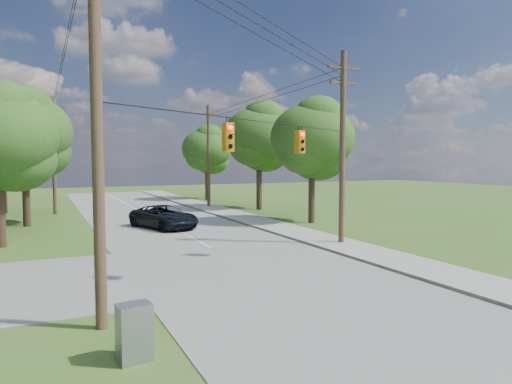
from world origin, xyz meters
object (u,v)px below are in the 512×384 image
pole_sw (96,100)px  pole_ne (342,145)px  control_cabinet (134,332)px  pole_north_e (208,155)px  pole_north_w (54,154)px  car_main_north (164,217)px

pole_sw → pole_ne: (13.50, 7.60, -0.76)m
control_cabinet → pole_north_e: bearing=59.8°
pole_ne → pole_north_w: size_ratio=1.05×
pole_ne → control_cabinet: (-13.06, -10.08, -4.79)m
car_main_north → pole_north_e: bearing=38.2°
pole_sw → pole_north_e: bearing=65.5°
pole_ne → pole_north_w: (-13.90, 22.00, -0.34)m
pole_sw → pole_north_w: size_ratio=1.20×
pole_ne → pole_north_e: bearing=90.0°
pole_north_w → pole_ne: bearing=-57.7°
pole_north_e → pole_north_w: (-13.90, 0.00, 0.00)m
pole_ne → control_cabinet: 17.18m
pole_sw → control_cabinet: pole_sw is taller
car_main_north → control_cabinet: size_ratio=4.10×
pole_ne → pole_north_e: 22.00m
pole_north_w → control_cabinet: bearing=-88.5°
pole_sw → car_main_north: size_ratio=2.17×
pole_sw → control_cabinet: (0.44, -2.48, -5.55)m
pole_ne → pole_north_e: size_ratio=1.05×
pole_north_e → car_main_north: 14.80m
pole_north_e → control_cabinet: pole_north_e is taller
pole_ne → control_cabinet: bearing=-142.3°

